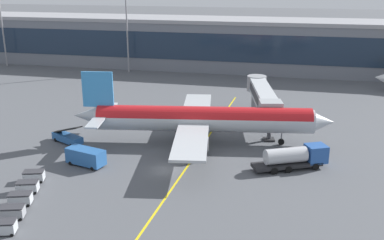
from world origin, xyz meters
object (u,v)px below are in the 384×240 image
at_px(lavatory_truck, 86,156).
at_px(baggage_cart_0, 3,227).
at_px(baggage_cart_2, 20,198).
at_px(belt_loader, 67,137).
at_px(fuel_tanker, 295,157).
at_px(baggage_cart_4, 34,176).
at_px(baggage_cart_3, 28,186).
at_px(baggage_cart_1, 12,212).
at_px(main_airliner, 202,119).

height_order(lavatory_truck, baggage_cart_0, lavatory_truck).
bearing_deg(baggage_cart_2, belt_loader, 102.95).
bearing_deg(fuel_tanker, baggage_cart_4, -160.06).
height_order(baggage_cart_2, baggage_cart_3, same).
bearing_deg(belt_loader, fuel_tanker, -3.08).
bearing_deg(baggage_cart_1, baggage_cart_3, 107.90).
bearing_deg(baggage_cart_0, belt_loader, 104.11).
relative_size(main_airliner, baggage_cart_3, 14.12).
distance_m(belt_loader, baggage_cart_2, 20.84).
relative_size(fuel_tanker, baggage_cart_2, 3.60).
bearing_deg(baggage_cart_1, baggage_cart_0, -72.10).
bearing_deg(main_airliner, belt_loader, -166.97).
xyz_separation_m(main_airliner, lavatory_truck, (-14.30, -12.75, -2.74)).
height_order(baggage_cart_0, baggage_cart_3, same).
xyz_separation_m(fuel_tanker, baggage_cart_0, (-29.86, -24.44, -0.96)).
distance_m(fuel_tanker, baggage_cart_4, 35.96).
relative_size(lavatory_truck, baggage_cart_3, 2.07).
distance_m(belt_loader, baggage_cart_1, 24.03).
distance_m(baggage_cart_0, baggage_cart_3, 9.60).
bearing_deg(baggage_cart_2, baggage_cart_4, 107.90).
bearing_deg(fuel_tanker, baggage_cart_2, -150.03).
bearing_deg(belt_loader, baggage_cart_2, -77.05).
xyz_separation_m(baggage_cart_3, baggage_cart_4, (-0.98, 3.05, 0.00)).
xyz_separation_m(baggage_cart_1, baggage_cart_2, (-0.98, 3.05, 0.00)).
bearing_deg(baggage_cart_4, baggage_cart_0, -72.10).
bearing_deg(lavatory_truck, baggage_cart_2, -101.42).
height_order(baggage_cart_3, baggage_cart_4, same).
bearing_deg(baggage_cart_0, baggage_cart_4, 107.90).
bearing_deg(belt_loader, baggage_cart_3, -77.95).
xyz_separation_m(baggage_cart_2, baggage_cart_3, (-0.98, 3.05, 0.00)).
bearing_deg(baggage_cart_4, fuel_tanker, 19.94).
bearing_deg(fuel_tanker, baggage_cart_0, -140.70).
bearing_deg(fuel_tanker, main_airliner, 155.16).
xyz_separation_m(fuel_tanker, belt_loader, (-36.49, 1.97, -0.76)).
bearing_deg(baggage_cart_0, fuel_tanker, 39.30).
bearing_deg(main_airliner, baggage_cart_1, -119.22).
distance_m(main_airliner, baggage_cart_4, 27.08).
bearing_deg(lavatory_truck, baggage_cart_3, -110.33).
bearing_deg(baggage_cart_1, belt_loader, 103.60).
bearing_deg(baggage_cart_4, lavatory_truck, 55.07).
relative_size(fuel_tanker, baggage_cart_4, 3.60).
xyz_separation_m(fuel_tanker, baggage_cart_3, (-32.81, -15.30, -0.96)).
height_order(lavatory_truck, baggage_cart_3, lavatory_truck).
bearing_deg(belt_loader, baggage_cart_1, -76.40).
xyz_separation_m(baggage_cart_0, baggage_cart_4, (-3.93, 12.18, 0.00)).
bearing_deg(lavatory_truck, main_airliner, 41.73).
height_order(baggage_cart_2, baggage_cart_4, same).
bearing_deg(baggage_cart_4, main_airliner, 45.60).
bearing_deg(baggage_cart_3, baggage_cart_1, -72.10).
xyz_separation_m(baggage_cart_0, baggage_cart_2, (-1.97, 6.09, 0.00)).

